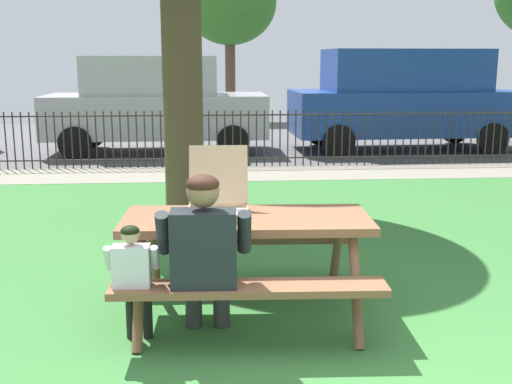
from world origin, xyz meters
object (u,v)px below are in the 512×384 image
at_px(child_at_table, 134,274).
at_px(picnic_table_foreground, 247,239).
at_px(parked_car_center, 155,103).
at_px(adult_at_table, 205,252).
at_px(pizza_box_open, 218,198).
at_px(parked_car_right, 403,97).
at_px(far_tree_midleft, 230,3).

bearing_deg(child_at_table, picnic_table_foreground, 32.97).
bearing_deg(parked_car_center, child_at_table, -86.45).
relative_size(adult_at_table, parked_car_center, 0.27).
xyz_separation_m(pizza_box_open, child_at_table, (-0.57, -0.62, -0.36)).
bearing_deg(child_at_table, pizza_box_open, 47.74).
xyz_separation_m(parked_car_right, far_tree_midleft, (-3.34, 7.59, 2.49)).
height_order(child_at_table, parked_car_right, parked_car_right).
distance_m(pizza_box_open, far_tree_midleft, 16.31).
xyz_separation_m(child_at_table, far_tree_midleft, (1.22, 16.69, 3.06)).
distance_m(picnic_table_foreground, parked_car_right, 9.41).
relative_size(picnic_table_foreground, child_at_table, 2.14).
bearing_deg(picnic_table_foreground, adult_at_table, -121.91).
relative_size(parked_car_center, far_tree_midleft, 0.90).
distance_m(adult_at_table, parked_car_right, 9.98).
bearing_deg(far_tree_midleft, picnic_table_foreground, -91.59).
distance_m(picnic_table_foreground, adult_at_table, 0.58).
distance_m(adult_at_table, parked_car_center, 9.15).
bearing_deg(picnic_table_foreground, child_at_table, -147.03).
height_order(pizza_box_open, child_at_table, pizza_box_open).
bearing_deg(adult_at_table, parked_car_center, 96.46).
bearing_deg(parked_car_center, far_tree_midleft, 76.79).
bearing_deg(parked_car_right, far_tree_midleft, 113.73).
height_order(picnic_table_foreground, adult_at_table, adult_at_table).
height_order(adult_at_table, far_tree_midleft, far_tree_midleft).
distance_m(picnic_table_foreground, child_at_table, 0.92).
relative_size(pizza_box_open, child_at_table, 0.63).
distance_m(pizza_box_open, adult_at_table, 0.66).
relative_size(child_at_table, far_tree_midleft, 0.18).
distance_m(picnic_table_foreground, pizza_box_open, 0.37).
bearing_deg(far_tree_midleft, adult_at_table, -92.59).
height_order(parked_car_center, far_tree_midleft, far_tree_midleft).
xyz_separation_m(pizza_box_open, parked_car_center, (-1.13, 8.48, 0.12)).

